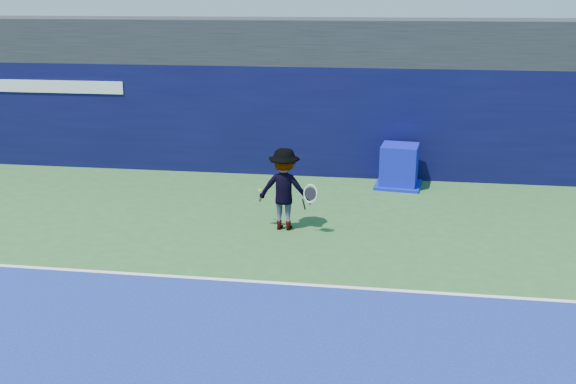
{
  "coord_description": "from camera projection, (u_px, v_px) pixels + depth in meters",
  "views": [
    {
      "loc": [
        2.43,
        -7.1,
        4.8
      ],
      "look_at": [
        0.62,
        5.2,
        1.0
      ],
      "focal_mm": 40.0,
      "sensor_mm": 36.0,
      "label": 1
    }
  ],
  "objects": [
    {
      "name": "tennis_ball",
      "position": [
        260.0,
        190.0,
        13.99
      ],
      "size": [
        0.06,
        0.06,
        0.06
      ],
      "color": "yellow",
      "rests_on": "ground"
    },
    {
      "name": "equipment_cart",
      "position": [
        399.0,
        167.0,
        16.79
      ],
      "size": [
        1.29,
        1.29,
        1.11
      ],
      "color": "#0C10AF",
      "rests_on": "ground"
    },
    {
      "name": "baseline",
      "position": [
        235.0,
        280.0,
        11.3
      ],
      "size": [
        24.0,
        0.1,
        0.01
      ],
      "primitive_type": "cube",
      "color": "white",
      "rests_on": "ground"
    },
    {
      "name": "back_wall_assembly",
      "position": [
        294.0,
        119.0,
        17.95
      ],
      "size": [
        36.0,
        1.03,
        3.0
      ],
      "color": "#090932",
      "rests_on": "ground"
    },
    {
      "name": "stadium_band",
      "position": [
        299.0,
        40.0,
        18.29
      ],
      "size": [
        36.0,
        3.0,
        1.2
      ],
      "primitive_type": "cube",
      "color": "black",
      "rests_on": "back_wall_assembly"
    },
    {
      "name": "ground",
      "position": [
        184.0,
        376.0,
        8.46
      ],
      "size": [
        80.0,
        80.0,
        0.0
      ],
      "primitive_type": "plane",
      "color": "#2C5F2A",
      "rests_on": "ground"
    },
    {
      "name": "tennis_player",
      "position": [
        284.0,
        189.0,
        13.6
      ],
      "size": [
        1.34,
        0.74,
        1.77
      ],
      "color": "white",
      "rests_on": "ground"
    }
  ]
}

